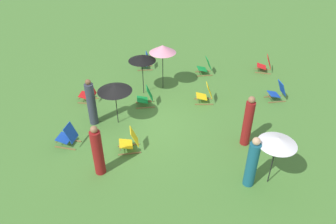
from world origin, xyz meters
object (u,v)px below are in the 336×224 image
at_px(deckchair_7, 88,93).
at_px(deckchair_8, 278,92).
at_px(deckchair_6, 146,97).
at_px(deckchair_3, 146,62).
at_px(umbrella_2, 278,141).
at_px(deckchair_0, 205,67).
at_px(person_0, 252,163).
at_px(umbrella_3, 142,58).
at_px(deckchair_1, 265,65).
at_px(person_3, 98,152).
at_px(deckchair_5, 205,94).
at_px(deckchair_4, 68,136).
at_px(person_2, 248,122).
at_px(umbrella_0, 114,87).
at_px(person_1, 91,103).
at_px(umbrella_1, 163,49).
at_px(deckchair_2, 130,141).

distance_m(deckchair_7, deckchair_8, 7.84).
height_order(deckchair_6, deckchair_7, same).
height_order(deckchair_3, umbrella_2, umbrella_2).
bearing_deg(deckchair_6, deckchair_0, 128.81).
height_order(deckchair_0, person_0, person_0).
height_order(deckchair_7, umbrella_2, umbrella_2).
relative_size(deckchair_0, umbrella_3, 0.47).
height_order(umbrella_3, person_0, umbrella_3).
xyz_separation_m(deckchair_6, person_0, (4.23, 3.33, 0.46)).
height_order(deckchair_1, deckchair_7, same).
relative_size(deckchair_0, person_3, 0.47).
xyz_separation_m(deckchair_5, deckchair_8, (-0.23, 3.02, 0.00)).
relative_size(deckchair_7, deckchair_8, 1.00).
bearing_deg(deckchair_5, deckchair_4, -61.47).
distance_m(deckchair_8, person_0, 5.20).
bearing_deg(person_0, person_2, -178.76).
relative_size(deckchair_6, umbrella_2, 0.49).
distance_m(deckchair_7, umbrella_0, 2.36).
distance_m(deckchair_4, person_1, 1.51).
bearing_deg(umbrella_0, person_3, -3.76).
relative_size(deckchair_8, person_1, 0.45).
bearing_deg(deckchair_5, umbrella_3, -106.10).
bearing_deg(person_0, umbrella_2, 106.12).
relative_size(deckchair_7, umbrella_0, 0.50).
bearing_deg(deckchair_7, deckchair_3, 150.69).
distance_m(deckchair_5, umbrella_1, 2.58).
relative_size(deckchair_8, person_2, 0.44).
bearing_deg(deckchair_8, umbrella_3, -103.98).
xyz_separation_m(deckchair_1, deckchair_6, (3.04, -5.52, 0.00)).
relative_size(deckchair_5, deckchair_6, 1.00).
height_order(deckchair_3, person_3, person_3).
distance_m(umbrella_3, person_0, 6.33).
bearing_deg(deckchair_3, umbrella_0, -14.91).
distance_m(deckchair_0, person_3, 7.61).
relative_size(deckchair_4, deckchair_5, 1.01).
bearing_deg(deckchair_0, umbrella_2, 1.91).
xyz_separation_m(deckchair_3, deckchair_7, (3.04, -2.15, 0.00)).
distance_m(deckchair_1, deckchair_7, 8.39).
bearing_deg(person_1, person_3, -70.52).
xyz_separation_m(deckchair_7, umbrella_3, (-0.68, 2.22, 1.29)).
bearing_deg(deckchair_0, umbrella_3, -65.94).
xyz_separation_m(person_1, person_2, (1.13, 5.45, 0.03)).
distance_m(deckchair_5, person_0, 4.62).
bearing_deg(person_3, umbrella_0, -65.87).
distance_m(deckchair_4, deckchair_7, 2.81).
distance_m(deckchair_2, deckchair_5, 4.09).
bearing_deg(person_3, deckchair_5, -103.30).
bearing_deg(person_3, deckchair_6, -78.98).
bearing_deg(person_1, umbrella_3, 55.99).
bearing_deg(deckchair_5, person_2, 22.26).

